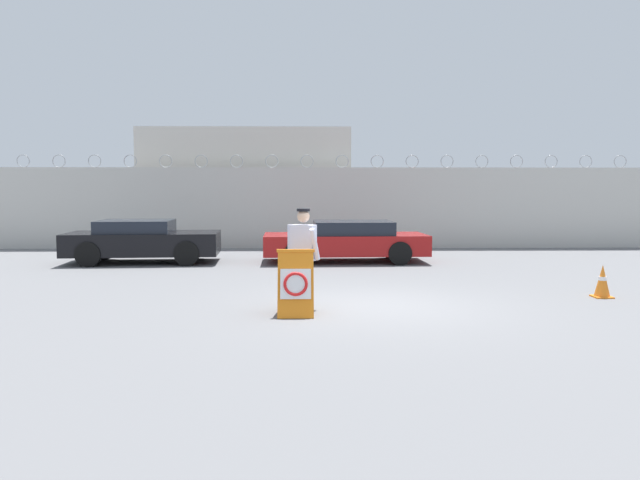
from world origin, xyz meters
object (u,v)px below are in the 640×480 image
traffic_cone_near (602,281)px  parked_car_rear_sedan (347,241)px  barricade_sign (296,282)px  parked_car_front_coupe (142,241)px  security_guard (303,252)px

traffic_cone_near → parked_car_rear_sedan: bearing=127.5°
barricade_sign → parked_car_rear_sedan: (1.35, 7.64, 0.06)m
barricade_sign → traffic_cone_near: bearing=14.1°
traffic_cone_near → parked_car_front_coupe: parked_car_front_coupe is taller
barricade_sign → parked_car_front_coupe: bearing=120.9°
security_guard → parked_car_front_coupe: size_ratio=0.41×
parked_car_rear_sedan → barricade_sign: bearing=77.9°
barricade_sign → security_guard: security_guard is taller
security_guard → traffic_cone_near: 6.00m
barricade_sign → parked_car_front_coupe: (-4.57, 7.53, 0.08)m
parked_car_front_coupe → barricade_sign: bearing=-62.4°
security_guard → traffic_cone_near: (5.90, 0.81, -0.68)m
security_guard → parked_car_rear_sedan: bearing=104.0°
traffic_cone_near → parked_car_front_coupe: (-10.60, 5.98, 0.32)m
traffic_cone_near → parked_car_front_coupe: size_ratio=0.15×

